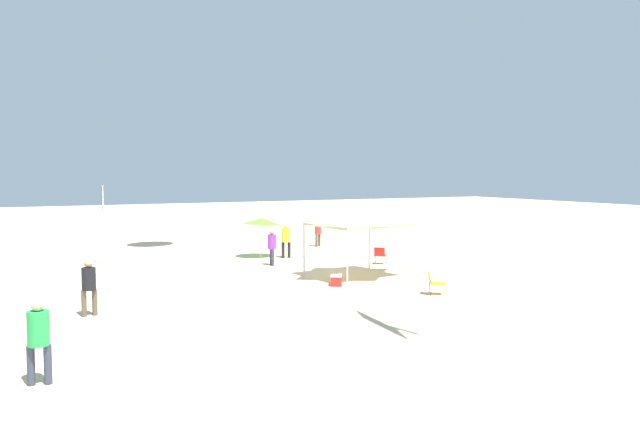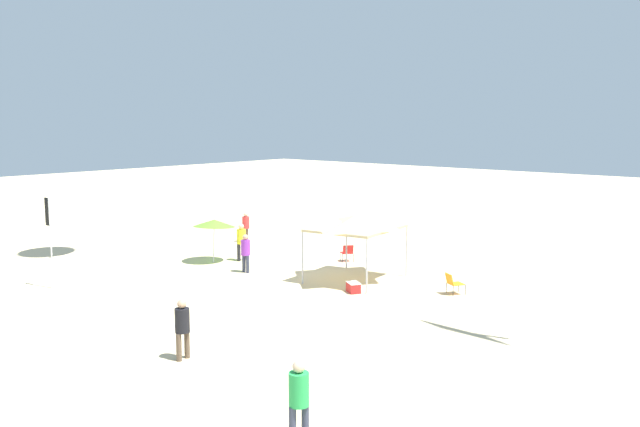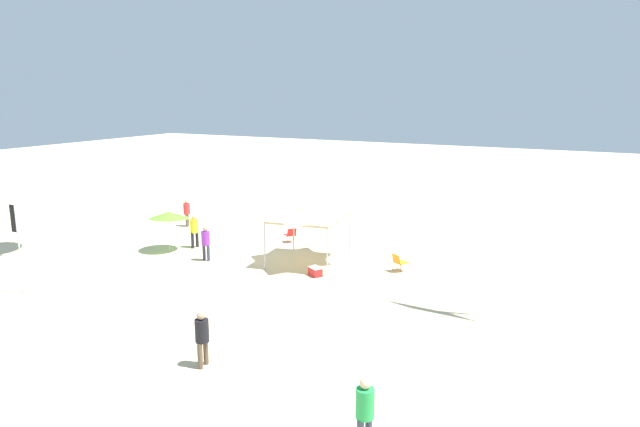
# 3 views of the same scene
# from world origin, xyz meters

# --- Properties ---
(ground) EXTENTS (120.00, 120.00, 0.10)m
(ground) POSITION_xyz_m (0.00, 0.00, -0.05)
(ground) COLOR beige
(canopy_tent) EXTENTS (3.48, 3.92, 2.71)m
(canopy_tent) POSITION_xyz_m (-1.36, -0.25, 2.41)
(canopy_tent) COLOR #B7B7BC
(canopy_tent) RESTS_ON ground
(beach_umbrella) EXTENTS (1.94, 1.95, 2.06)m
(beach_umbrella) POSITION_xyz_m (5.77, 1.24, 1.83)
(beach_umbrella) COLOR silver
(beach_umbrella) RESTS_ON ground
(folding_chair_facing_ocean) EXTENTS (0.76, 0.80, 0.82)m
(folding_chair_facing_ocean) POSITION_xyz_m (-5.61, -0.80, 0.47)
(folding_chair_facing_ocean) COLOR black
(folding_chair_facing_ocean) RESTS_ON ground
(folding_chair_near_cooler) EXTENTS (0.81, 0.79, 0.82)m
(folding_chair_near_cooler) POSITION_xyz_m (1.14, -2.83, 0.47)
(folding_chair_near_cooler) COLOR black
(folding_chair_near_cooler) RESTS_ON ground
(cooler_box) EXTENTS (0.74, 0.67, 0.40)m
(cooler_box) POSITION_xyz_m (-2.58, 1.46, 0.20)
(cooler_box) COLOR red
(cooler_box) RESTS_ON ground
(banner_flag) EXTENTS (0.36, 0.06, 3.68)m
(banner_flag) POSITION_xyz_m (6.84, 8.66, 2.21)
(banner_flag) COLOR silver
(banner_flag) RESTS_ON ground
(person_watching_sky) EXTENTS (0.42, 0.46, 1.77)m
(person_watching_sky) POSITION_xyz_m (-9.27, 11.85, 1.04)
(person_watching_sky) COLOR #33384C
(person_watching_sky) RESTS_ON ground
(person_far_stroller) EXTENTS (0.44, 0.40, 1.67)m
(person_far_stroller) POSITION_xyz_m (3.09, 1.78, 0.98)
(person_far_stroller) COLOR #33384C
(person_far_stroller) RESTS_ON ground
(person_by_tent) EXTENTS (0.42, 0.47, 1.76)m
(person_by_tent) POSITION_xyz_m (5.04, 0.23, 1.03)
(person_by_tent) COLOR black
(person_by_tent) RESTS_ON ground
(person_near_umbrella) EXTENTS (0.41, 0.46, 1.71)m
(person_near_umbrella) POSITION_xyz_m (-3.52, 10.33, 1.00)
(person_near_umbrella) COLOR brown
(person_near_umbrella) RESTS_ON ground
(person_kite_handler) EXTENTS (0.39, 0.40, 1.63)m
(person_kite_handler) POSITION_xyz_m (8.47, -3.26, 0.96)
(person_kite_handler) COLOR brown
(person_kite_handler) RESTS_ON ground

